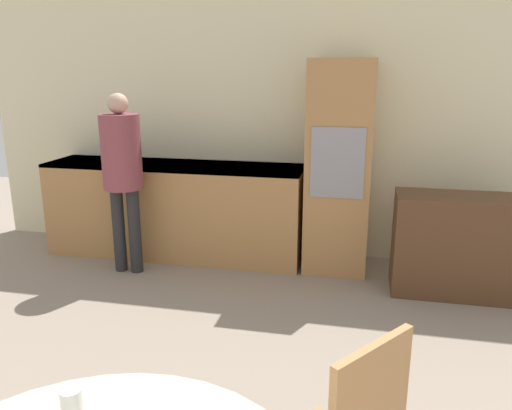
{
  "coord_description": "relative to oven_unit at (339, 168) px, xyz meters",
  "views": [
    {
      "loc": [
        0.5,
        0.61,
        1.79
      ],
      "look_at": [
        -0.03,
        3.07,
        1.11
      ],
      "focal_mm": 35.0,
      "sensor_mm": 36.0,
      "label": 1
    }
  ],
  "objects": [
    {
      "name": "oven_unit",
      "position": [
        0.0,
        0.0,
        0.0
      ],
      "size": [
        0.56,
        0.59,
        1.89
      ],
      "color": "#AD7A47",
      "rests_on": "ground_plane"
    },
    {
      "name": "person_standing",
      "position": [
        -1.85,
        -0.52,
        0.05
      ],
      "size": [
        0.35,
        0.35,
        1.61
      ],
      "color": "#262628",
      "rests_on": "ground_plane"
    },
    {
      "name": "sideboard",
      "position": [
        1.09,
        -0.38,
        -0.53
      ],
      "size": [
        1.19,
        0.45,
        0.83
      ],
      "color": "#51331E",
      "rests_on": "ground_plane"
    },
    {
      "name": "kitchen_counter",
      "position": [
        -1.58,
        -0.01,
        -0.47
      ],
      "size": [
        2.51,
        0.6,
        0.92
      ],
      "color": "#AD7A47",
      "rests_on": "ground_plane"
    },
    {
      "name": "wall_back",
      "position": [
        -0.3,
        0.34,
        0.35
      ],
      "size": [
        6.78,
        0.05,
        2.6
      ],
      "color": "beige",
      "rests_on": "ground_plane"
    },
    {
      "name": "cup",
      "position": [
        -0.63,
        -3.31,
        -0.14
      ],
      "size": [
        0.07,
        0.07,
        0.09
      ],
      "color": "silver",
      "rests_on": "dining_table"
    }
  ]
}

